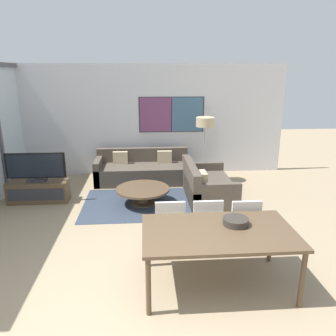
# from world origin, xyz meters

# --- Properties ---
(ground_plane) EXTENTS (24.00, 24.00, 0.00)m
(ground_plane) POSITION_xyz_m (0.00, 0.00, 0.00)
(ground_plane) COLOR #9E896B
(wall_back) EXTENTS (7.20, 0.09, 2.80)m
(wall_back) POSITION_xyz_m (0.03, 5.61, 1.41)
(wall_back) COLOR silver
(wall_back) RESTS_ON ground_plane
(area_rug) EXTENTS (2.43, 1.79, 0.01)m
(area_rug) POSITION_xyz_m (-0.10, 3.45, 0.00)
(area_rug) COLOR #333D4C
(area_rug) RESTS_ON ground_plane
(tv_console) EXTENTS (1.21, 0.40, 0.45)m
(tv_console) POSITION_xyz_m (-2.26, 3.73, 0.22)
(tv_console) COLOR brown
(tv_console) RESTS_ON ground_plane
(television) EXTENTS (1.19, 0.20, 0.60)m
(television) POSITION_xyz_m (-2.26, 3.73, 0.74)
(television) COLOR #2D2D33
(television) RESTS_ON tv_console
(sofa_main) EXTENTS (2.27, 0.92, 0.77)m
(sofa_main) POSITION_xyz_m (-0.10, 4.94, 0.26)
(sofa_main) COLOR #51473D
(sofa_main) RESTS_ON ground_plane
(sofa_side) EXTENTS (0.92, 1.61, 0.77)m
(sofa_side) POSITION_xyz_m (1.22, 3.61, 0.26)
(sofa_side) COLOR #51473D
(sofa_side) RESTS_ON ground_plane
(coffee_table) EXTENTS (1.09, 1.09, 0.34)m
(coffee_table) POSITION_xyz_m (-0.10, 3.45, 0.26)
(coffee_table) COLOR brown
(coffee_table) RESTS_ON ground_plane
(dining_table) EXTENTS (1.85, 1.07, 0.76)m
(dining_table) POSITION_xyz_m (0.84, 0.72, 0.70)
(dining_table) COLOR brown
(dining_table) RESTS_ON ground_plane
(dining_chair_left) EXTENTS (0.46, 0.46, 0.87)m
(dining_chair_left) POSITION_xyz_m (0.30, 1.51, 0.50)
(dining_chair_left) COLOR beige
(dining_chair_left) RESTS_ON ground_plane
(dining_chair_centre) EXTENTS (0.46, 0.46, 0.87)m
(dining_chair_centre) POSITION_xyz_m (0.84, 1.51, 0.50)
(dining_chair_centre) COLOR beige
(dining_chair_centre) RESTS_ON ground_plane
(dining_chair_right) EXTENTS (0.46, 0.46, 0.87)m
(dining_chair_right) POSITION_xyz_m (1.37, 1.46, 0.50)
(dining_chair_right) COLOR beige
(dining_chair_right) RESTS_ON ground_plane
(fruit_bowl) EXTENTS (0.32, 0.32, 0.09)m
(fruit_bowl) POSITION_xyz_m (1.08, 0.87, 0.81)
(fruit_bowl) COLOR #332D28
(fruit_bowl) RESTS_ON dining_table
(floor_lamp) EXTENTS (0.44, 0.44, 1.58)m
(floor_lamp) POSITION_xyz_m (1.39, 4.77, 1.39)
(floor_lamp) COLOR #2D2D33
(floor_lamp) RESTS_ON ground_plane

